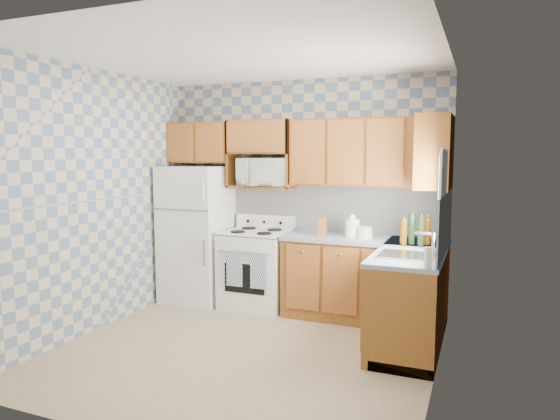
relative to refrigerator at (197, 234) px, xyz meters
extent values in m
plane|color=#806C53|center=(1.27, -1.25, -0.84)|extent=(3.40, 3.40, 0.00)
cube|color=slate|center=(1.27, 0.35, 0.51)|extent=(3.40, 0.02, 2.70)
cube|color=slate|center=(2.97, -1.25, 0.51)|extent=(0.02, 3.20, 2.70)
cube|color=silver|center=(1.68, 0.34, 0.36)|extent=(2.60, 0.02, 0.56)
cube|color=silver|center=(2.96, -0.45, 0.36)|extent=(0.02, 1.60, 0.56)
cube|color=white|center=(0.00, 0.00, 0.00)|extent=(0.75, 0.70, 1.68)
cube|color=white|center=(0.80, 0.03, -0.39)|extent=(0.76, 0.65, 0.90)
cube|color=silver|center=(0.80, 0.03, 0.07)|extent=(0.76, 0.65, 0.02)
cube|color=white|center=(0.80, 0.30, 0.16)|extent=(0.76, 0.08, 0.17)
cube|color=navy|center=(0.69, -0.32, -0.31)|extent=(0.19, 0.02, 0.40)
cube|color=navy|center=(0.99, -0.32, -0.31)|extent=(0.19, 0.02, 0.40)
cube|color=brown|center=(2.10, 0.05, -0.40)|extent=(1.75, 0.60, 0.88)
cube|color=brown|center=(2.67, -0.45, -0.40)|extent=(0.60, 1.60, 0.88)
cube|color=#79929F|center=(2.10, 0.05, 0.06)|extent=(1.77, 0.63, 0.04)
cube|color=#79929F|center=(2.67, -0.45, 0.06)|extent=(0.63, 1.60, 0.04)
cube|color=brown|center=(2.10, 0.19, 1.01)|extent=(1.75, 0.33, 0.74)
cube|color=brown|center=(-0.02, 0.19, 1.13)|extent=(0.82, 0.33, 0.50)
cube|color=brown|center=(2.81, 0.00, 1.01)|extent=(0.33, 0.70, 0.74)
cube|color=brown|center=(0.80, 0.19, 0.60)|extent=(0.80, 0.33, 0.03)
imported|color=white|center=(0.85, 0.16, 0.78)|extent=(0.68, 0.52, 0.33)
cube|color=#B7B7BC|center=(2.67, -0.80, 0.09)|extent=(0.48, 0.40, 0.03)
cube|color=silver|center=(2.96, -0.80, 0.61)|extent=(0.02, 0.66, 0.86)
cylinder|color=black|center=(2.62, -0.14, 0.24)|extent=(0.07, 0.07, 0.32)
cylinder|color=black|center=(2.72, -0.20, 0.23)|extent=(0.07, 0.07, 0.30)
cylinder|color=#533107|center=(2.77, -0.10, 0.22)|extent=(0.07, 0.07, 0.28)
cylinder|color=#533107|center=(2.55, -0.21, 0.21)|extent=(0.07, 0.07, 0.25)
cube|color=brown|center=(1.64, -0.02, 0.18)|extent=(0.12, 0.12, 0.21)
cylinder|color=white|center=(1.96, 0.05, 0.18)|extent=(0.16, 0.16, 0.20)
cylinder|color=beige|center=(2.89, -1.20, 0.17)|extent=(0.06, 0.06, 0.17)
camera|label=1|loc=(3.28, -5.28, 1.00)|focal=32.00mm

